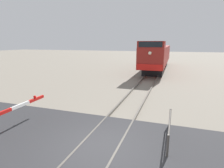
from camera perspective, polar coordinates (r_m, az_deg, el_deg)
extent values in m
plane|color=gray|center=(7.41, -4.17, -19.57)|extent=(160.00, 160.00, 0.00)
cube|color=#59544C|center=(7.65, -9.40, -17.98)|extent=(0.08, 80.00, 0.15)
cube|color=#59544C|center=(7.16, 1.46, -20.09)|extent=(0.08, 80.00, 0.15)
cube|color=#2D2D30|center=(7.38, -4.18, -19.11)|extent=(36.00, 5.65, 0.14)
cube|color=black|center=(23.82, 12.58, 4.11)|extent=(2.41, 3.20, 1.05)
cube|color=black|center=(33.28, 14.45, 6.38)|extent=(2.41, 3.20, 1.05)
cube|color=maroon|center=(28.39, 13.85, 8.85)|extent=(2.84, 17.40, 2.36)
cube|color=maroon|center=(20.92, 12.17, 11.86)|extent=(2.78, 2.49, 0.68)
cube|color=black|center=(19.65, 11.72, 11.84)|extent=(2.41, 0.06, 0.55)
cube|color=red|center=(19.81, 11.41, 5.04)|extent=(2.69, 0.08, 0.64)
sphere|color=#F2EACC|center=(19.66, 11.60, 9.30)|extent=(0.36, 0.36, 0.36)
cube|color=red|center=(8.98, -31.12, -7.76)|extent=(0.10, 1.05, 0.14)
cube|color=white|center=(9.64, -26.37, -5.92)|extent=(0.10, 1.05, 0.14)
cube|color=red|center=(10.37, -22.29, -4.28)|extent=(0.10, 1.05, 0.14)
sphere|color=red|center=(10.26, -22.70, -3.67)|extent=(0.14, 0.14, 0.14)
cylinder|color=#4C4742|center=(6.89, 16.75, -18.25)|extent=(0.08, 0.08, 0.95)
cylinder|color=#4C4742|center=(9.22, 17.43, -10.11)|extent=(0.08, 0.08, 0.95)
cylinder|color=#4C4742|center=(7.85, 17.35, -10.73)|extent=(0.06, 2.59, 0.06)
cylinder|color=#4C4742|center=(8.01, 17.17, -13.28)|extent=(0.06, 2.59, 0.06)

